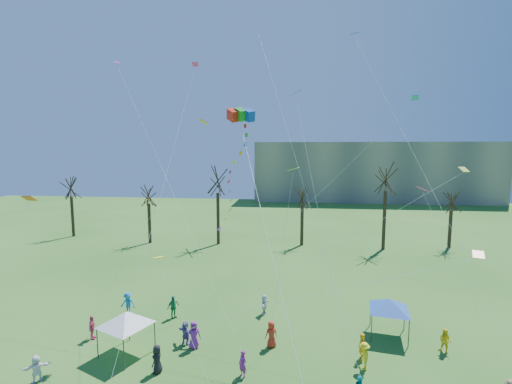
# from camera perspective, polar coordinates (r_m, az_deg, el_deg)

# --- Properties ---
(distant_building) EXTENTS (60.00, 14.00, 15.00)m
(distant_building) POSITION_cam_1_polar(r_m,az_deg,el_deg) (97.43, 18.09, 3.14)
(distant_building) COLOR gray
(distant_building) RESTS_ON ground
(bare_tree_row) EXTENTS (71.54, 9.22, 12.19)m
(bare_tree_row) POSITION_cam_1_polar(r_m,az_deg,el_deg) (48.96, 6.43, 0.01)
(bare_tree_row) COLOR black
(bare_tree_row) RESTS_ON ground
(big_box_kite) EXTENTS (3.51, 7.72, 19.38)m
(big_box_kite) POSITION_cam_1_polar(r_m,az_deg,el_deg) (22.50, -2.98, 2.04)
(big_box_kite) COLOR red
(big_box_kite) RESTS_ON ground
(canopy_tent_white) EXTENTS (3.49, 3.49, 2.86)m
(canopy_tent_white) POSITION_cam_1_polar(r_m,az_deg,el_deg) (25.62, -20.13, -18.47)
(canopy_tent_white) COLOR #3F3F44
(canopy_tent_white) RESTS_ON ground
(canopy_tent_blue) EXTENTS (3.61, 3.61, 2.74)m
(canopy_tent_blue) POSITION_cam_1_polar(r_m,az_deg,el_deg) (27.96, 20.56, -16.51)
(canopy_tent_blue) COLOR #3F3F44
(canopy_tent_blue) RESTS_ON ground
(festival_crowd) EXTENTS (26.70, 15.12, 1.85)m
(festival_crowd) POSITION_cam_1_polar(r_m,az_deg,el_deg) (23.84, -2.03, -24.38)
(festival_crowd) COLOR red
(festival_crowd) RESTS_ON ground
(small_kites_aloft) EXTENTS (29.18, 19.08, 34.10)m
(small_kites_aloft) POSITION_cam_1_polar(r_m,az_deg,el_deg) (23.89, 2.73, 6.64)
(small_kites_aloft) COLOR #D6480B
(small_kites_aloft) RESTS_ON ground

